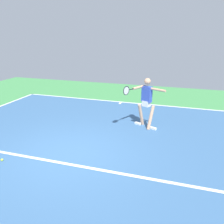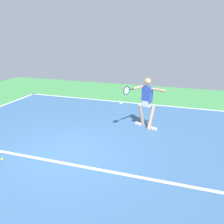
{
  "view_description": "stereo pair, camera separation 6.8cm",
  "coord_description": "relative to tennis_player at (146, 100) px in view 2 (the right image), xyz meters",
  "views": [
    {
      "loc": [
        -2.87,
        5.07,
        3.17
      ],
      "look_at": [
        -0.83,
        -1.32,
        0.9
      ],
      "focal_mm": 37.09,
      "sensor_mm": 36.0,
      "label": 1
    },
    {
      "loc": [
        -2.94,
        5.04,
        3.17
      ],
      "look_at": [
        -0.83,
        -1.32,
        0.9
      ],
      "focal_mm": 37.09,
      "sensor_mm": 36.0,
      "label": 2
    }
  ],
  "objects": [
    {
      "name": "court_line_baseline_near",
      "position": [
        1.66,
        -2.85,
        -1.02
      ],
      "size": [
        10.39,
        0.1,
        0.01
      ],
      "primitive_type": "cube",
      "color": "white",
      "rests_on": "ground_plane"
    },
    {
      "name": "court_line_service",
      "position": [
        1.66,
        3.08,
        -1.02
      ],
      "size": [
        7.79,
        0.1,
        0.01
      ],
      "primitive_type": "cube",
      "color": "white",
      "rests_on": "ground_plane"
    },
    {
      "name": "ground_plane",
      "position": [
        1.66,
        2.61,
        -1.02
      ],
      "size": [
        19.24,
        19.24,
        0.0
      ],
      "primitive_type": "plane",
      "color": "#428E4C"
    },
    {
      "name": "tennis_ball_by_sideline",
      "position": [
        3.17,
        3.46,
        -0.99
      ],
      "size": [
        0.07,
        0.07,
        0.07
      ],
      "primitive_type": "sphere",
      "color": "#C6E53D",
      "rests_on": "ground_plane"
    },
    {
      "name": "tennis_player",
      "position": [
        0.0,
        0.0,
        0.0
      ],
      "size": [
        1.28,
        1.15,
        1.78
      ],
      "rotation": [
        0.0,
        0.0,
        -0.45
      ],
      "color": "tan",
      "rests_on": "ground_plane"
    },
    {
      "name": "court_surface",
      "position": [
        1.66,
        2.61,
        -1.02
      ],
      "size": [
        10.39,
        11.01,
        0.0
      ],
      "primitive_type": "cube",
      "color": "#38608E",
      "rests_on": "ground_plane"
    },
    {
      "name": "court_line_centre_mark",
      "position": [
        1.66,
        -2.65,
        -1.02
      ],
      "size": [
        0.1,
        0.3,
        0.01
      ],
      "primitive_type": "cube",
      "color": "white",
      "rests_on": "ground_plane"
    }
  ]
}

